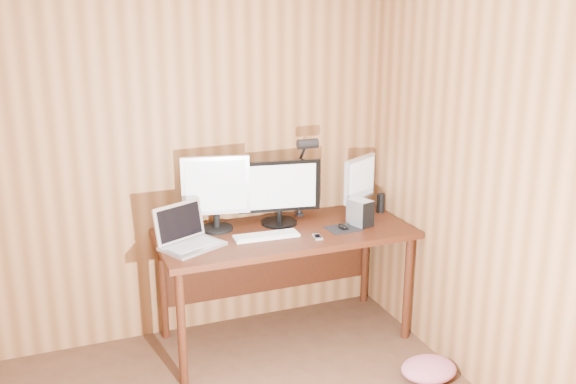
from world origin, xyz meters
TOP-DOWN VIEW (x-y plane):
  - room_shell at (0.00, 0.00)m, footprint 4.00×4.00m
  - desk at (0.93, 1.70)m, footprint 1.60×0.70m
  - monitor_center at (0.94, 1.78)m, footprint 0.54×0.24m
  - monitor_left at (0.53, 1.81)m, footprint 0.42×0.20m
  - monitor_right at (1.54, 1.79)m, footprint 0.31×0.21m
  - laptop at (0.30, 1.60)m, footprint 0.42×0.39m
  - keyboard at (0.78, 1.57)m, footprint 0.41×0.14m
  - mousepad at (1.29, 1.53)m, footprint 0.21×0.18m
  - mouse at (1.29, 1.53)m, footprint 0.08×0.11m
  - hard_drive at (1.42, 1.56)m, footprint 0.15×0.18m
  - phone at (1.07, 1.44)m, footprint 0.06×0.10m
  - speaker at (1.68, 1.75)m, footprint 0.05×0.05m
  - desk_lamp at (1.13, 1.82)m, footprint 0.14×0.19m
  - fabric_pile at (1.55, 0.88)m, footprint 0.40×0.35m

SIDE VIEW (x-z plane):
  - fabric_pile at x=1.55m, z-range 0.00..0.11m
  - desk at x=0.93m, z-range 0.25..1.00m
  - mousepad at x=1.29m, z-range 0.75..0.75m
  - phone at x=1.07m, z-range 0.75..0.76m
  - keyboard at x=0.78m, z-range 0.75..0.77m
  - mouse at x=1.29m, z-range 0.75..0.79m
  - laptop at x=0.30m, z-range 0.69..0.93m
  - speaker at x=1.68m, z-range 0.75..0.88m
  - hard_drive at x=1.42m, z-range 0.75..0.92m
  - monitor_right at x=1.54m, z-range 0.76..1.16m
  - monitor_center at x=0.94m, z-range 0.76..1.18m
  - monitor_left at x=0.53m, z-range 0.77..1.25m
  - desk_lamp at x=1.13m, z-range 0.82..1.41m
  - room_shell at x=0.00m, z-range -0.75..3.25m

